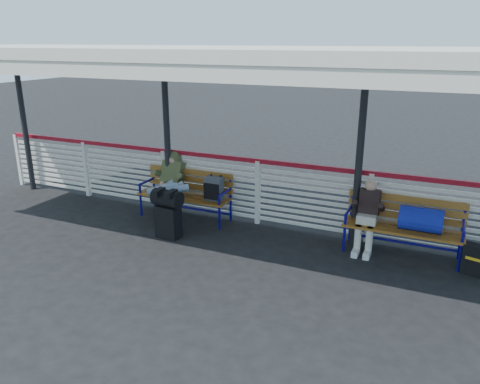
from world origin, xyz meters
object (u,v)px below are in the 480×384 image
at_px(traveler_man, 169,185).
at_px(luggage_stack, 168,212).
at_px(suitcase_side, 475,260).
at_px(bench_left, 194,189).
at_px(bench_right, 413,220).
at_px(companion_person, 367,215).

bearing_deg(traveler_man, luggage_stack, -60.35).
distance_m(traveler_man, suitcase_side, 5.16).
distance_m(bench_left, traveler_man, 0.49).
bearing_deg(luggage_stack, bench_right, 17.70).
bearing_deg(luggage_stack, suitcase_side, 12.30).
height_order(companion_person, suitcase_side, companion_person).
bearing_deg(bench_right, luggage_stack, -166.74).
bearing_deg(bench_left, companion_person, -1.10).
bearing_deg(suitcase_side, bench_left, -167.86).
bearing_deg(bench_right, companion_person, -177.48).
bearing_deg(companion_person, luggage_stack, -164.50).
height_order(bench_right, suitcase_side, bench_right).
relative_size(bench_left, companion_person, 1.57).
xyz_separation_m(bench_left, suitcase_side, (4.81, -0.28, -0.36)).
bearing_deg(companion_person, suitcase_side, -7.91).
bearing_deg(suitcase_side, traveler_man, -163.98).
distance_m(bench_left, companion_person, 3.21).
height_order(bench_right, companion_person, companion_person).
xyz_separation_m(bench_right, traveler_man, (-4.23, -0.30, 0.11)).
distance_m(companion_person, suitcase_side, 1.66).
xyz_separation_m(traveler_man, companion_person, (3.54, 0.27, -0.12)).
distance_m(luggage_stack, bench_left, 0.95).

